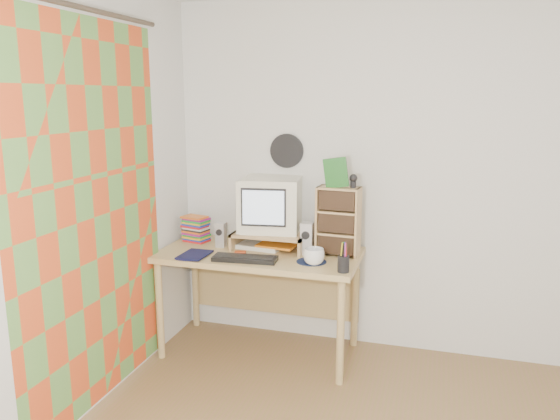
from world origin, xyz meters
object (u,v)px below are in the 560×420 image
Objects in this scene: crt_monitor at (270,205)px; desk at (262,268)px; mug at (314,257)px; dvd_stack at (196,225)px; keyboard at (245,259)px; diary at (183,252)px; cd_rack at (338,221)px.

desk is at bearing -120.05° from crt_monitor.
dvd_stack is at bearing 162.21° from mug.
diary is (-0.45, -0.01, 0.01)m from keyboard.
crt_monitor is at bearing 37.13° from diary.
diary is (-0.48, -0.29, 0.16)m from desk.
crt_monitor is (0.04, 0.09, 0.45)m from desk.
mug reaches higher than keyboard.
crt_monitor is 0.70m from diary.
cd_rack reaches higher than desk.
cd_rack is at bearing 23.57° from keyboard.
keyboard is at bearing -174.42° from mug.
dvd_stack is at bearing -178.27° from cd_rack.
diary is (-1.02, -0.32, -0.22)m from cd_rack.
keyboard is at bearing -107.40° from crt_monitor.
keyboard is 0.68m from cd_rack.
keyboard is 0.90× the size of cd_rack.
cd_rack is at bearing 68.13° from mug.
desk is 6.43× the size of diary.
cd_rack reaches higher than keyboard.
diary is (-0.51, -0.37, -0.29)m from crt_monitor.
desk is 5.63× the size of dvd_stack.
cd_rack is (1.09, -0.05, 0.11)m from dvd_stack.
keyboard is at bearing -146.86° from cd_rack.
diary is (0.07, -0.37, -0.10)m from dvd_stack.
crt_monitor reaches higher than mug.
desk is at bearing 151.46° from mug.
mug reaches higher than diary.
mug is at bearing -46.99° from crt_monitor.
cd_rack is at bearing -14.41° from crt_monitor.
mug is (0.40, -0.32, -0.26)m from crt_monitor.
crt_monitor is at bearing 14.50° from dvd_stack.
keyboard is at bearing -20.59° from dvd_stack.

